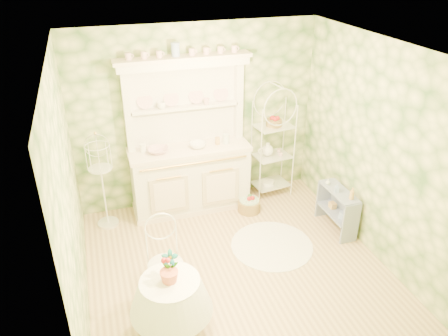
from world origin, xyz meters
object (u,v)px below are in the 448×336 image
object	(u,v)px
bakers_rack	(273,143)
cafe_chair	(166,266)
floor_basket	(249,205)
side_shelf	(337,211)
round_table	(172,311)
birdcage_stand	(102,180)
kitchen_dresser	(189,139)

from	to	relation	value
bakers_rack	cafe_chair	bearing A→B (deg)	-146.08
bakers_rack	floor_basket	xyz separation A→B (m)	(-0.53, -0.43, -0.78)
side_shelf	round_table	world-z (taller)	round_table
side_shelf	birdcage_stand	size ratio (longest dim) A/B	0.45
round_table	floor_basket	world-z (taller)	round_table
bakers_rack	kitchen_dresser	bearing A→B (deg)	174.91
kitchen_dresser	round_table	xyz separation A→B (m)	(-0.77, -2.33, -0.83)
bakers_rack	floor_basket	world-z (taller)	bakers_rack
side_shelf	birdcage_stand	distance (m)	3.29
kitchen_dresser	birdcage_stand	size ratio (longest dim) A/B	1.58
birdcage_stand	floor_basket	xyz separation A→B (m)	(2.07, -0.29, -0.63)
floor_basket	birdcage_stand	bearing A→B (deg)	172.01
round_table	floor_basket	size ratio (longest dim) A/B	2.03
side_shelf	round_table	xyz separation A→B (m)	(-2.59, -1.16, 0.04)
kitchen_dresser	side_shelf	bearing A→B (deg)	-32.70
cafe_chair	birdcage_stand	distance (m)	1.79
side_shelf	bakers_rack	bearing A→B (deg)	112.97
round_table	kitchen_dresser	bearing A→B (deg)	71.61
kitchen_dresser	floor_basket	size ratio (longest dim) A/B	7.38
floor_basket	cafe_chair	bearing A→B (deg)	-137.72
birdcage_stand	floor_basket	world-z (taller)	birdcage_stand
kitchen_dresser	birdcage_stand	world-z (taller)	kitchen_dresser
round_table	birdcage_stand	size ratio (longest dim) A/B	0.43
side_shelf	cafe_chair	distance (m)	2.61
side_shelf	cafe_chair	world-z (taller)	cafe_chair
kitchen_dresser	cafe_chair	world-z (taller)	kitchen_dresser
bakers_rack	floor_basket	distance (m)	1.04
kitchen_dresser	floor_basket	xyz separation A→B (m)	(0.80, -0.37, -1.04)
bakers_rack	birdcage_stand	distance (m)	2.61
kitchen_dresser	bakers_rack	distance (m)	1.36
kitchen_dresser	side_shelf	distance (m)	2.32
birdcage_stand	cafe_chair	bearing A→B (deg)	-72.03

